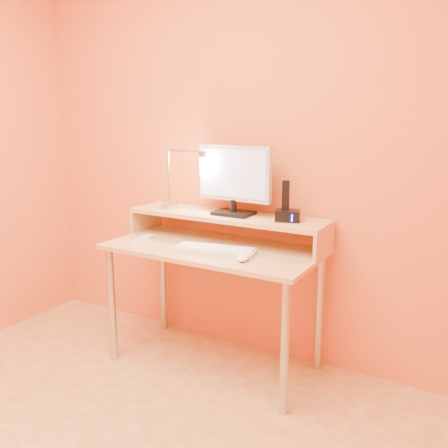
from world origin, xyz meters
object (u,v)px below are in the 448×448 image
Objects in this scene: mouse at (243,257)px; remote_control at (143,239)px; phone_dock at (288,216)px; keyboard at (215,251)px; monitor_panel at (235,173)px; lamp_base at (170,206)px.

mouse is 0.70m from remote_control.
remote_control is (-0.80, -0.24, -0.18)m from phone_dock.
phone_dock is 0.30× the size of keyboard.
remote_control is (-0.69, 0.06, -0.01)m from mouse.
monitor_panel is at bearing 159.60° from phone_dock.
remote_control is at bearing 178.24° from phone_dock.
monitor_panel is 0.47m from keyboard.
lamp_base is 0.23× the size of keyboard.
monitor_panel reaches higher than keyboard.
keyboard is at bearing -159.55° from phone_dock.
monitor_panel is 0.66m from remote_control.
phone_dock is 1.24× the size of mouse.
lamp_base is 0.77× the size of phone_dock.
monitor_panel is at bearing 110.34° from mouse.
monitor_panel reaches higher than phone_dock.
lamp_base is 0.27m from remote_control.
phone_dock reaches higher than remote_control.
phone_dock is 0.44m from keyboard.
phone_dock is 0.37m from mouse.
monitor_panel reaches higher than lamp_base.
phone_dock reaches higher than mouse.
remote_control is at bearing 167.70° from keyboard.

